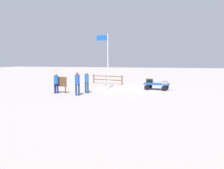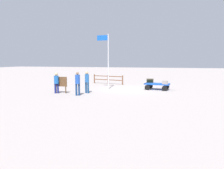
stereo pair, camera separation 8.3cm
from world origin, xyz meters
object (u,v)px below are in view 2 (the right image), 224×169
at_px(luggage_cart, 157,85).
at_px(suitcase_maroon, 150,81).
at_px(worker_trailing, 78,82).
at_px(signboard, 61,83).
at_px(flagpole, 107,57).
at_px(worker_lead, 87,81).
at_px(suitcase_tan, 165,82).
at_px(suitcase_olive, 150,81).
at_px(worker_supervisor, 56,81).

xyz_separation_m(luggage_cart, suitcase_maroon, (0.68, -0.53, 0.26)).
relative_size(luggage_cart, worker_trailing, 1.30).
xyz_separation_m(worker_trailing, signboard, (1.81, -0.75, -0.19)).
xyz_separation_m(suitcase_maroon, flagpole, (3.71, 1.36, 2.23)).
xyz_separation_m(luggage_cart, worker_lead, (5.23, 3.56, 0.57)).
bearing_deg(flagpole, worker_trailing, 75.13).
bearing_deg(suitcase_maroon, suitcase_tan, 143.22).
relative_size(suitcase_maroon, worker_lead, 0.32).
height_order(suitcase_maroon, flagpole, flagpole).
relative_size(suitcase_olive, worker_supervisor, 0.40).
bearing_deg(worker_lead, suitcase_olive, -137.97).
relative_size(worker_trailing, flagpole, 0.36).
bearing_deg(suitcase_tan, worker_supervisor, 24.74).
relative_size(luggage_cart, suitcase_maroon, 4.12).
height_order(worker_supervisor, flagpole, flagpole).
xyz_separation_m(worker_lead, worker_supervisor, (2.28, 0.74, -0.04)).
xyz_separation_m(worker_supervisor, signboard, (-0.25, -0.22, -0.13)).
xyz_separation_m(suitcase_maroon, worker_lead, (4.55, 4.09, 0.31)).
height_order(luggage_cart, flagpole, flagpole).
bearing_deg(worker_supervisor, flagpole, -131.99).
xyz_separation_m(luggage_cart, signboard, (7.26, 4.07, 0.41)).
xyz_separation_m(suitcase_tan, worker_trailing, (6.16, 4.32, 0.32)).
xyz_separation_m(suitcase_tan, flagpole, (5.10, 0.32, 2.21)).
distance_m(suitcase_tan, flagpole, 5.57).
bearing_deg(worker_lead, suitcase_maroon, -138.04).
bearing_deg(suitcase_tan, worker_trailing, 35.03).
relative_size(worker_lead, flagpole, 0.35).
distance_m(worker_lead, worker_trailing, 1.29).
relative_size(suitcase_olive, signboard, 0.51).
relative_size(worker_lead, signboard, 1.33).
distance_m(worker_lead, signboard, 2.10).
bearing_deg(luggage_cart, suitcase_olive, -39.63).
bearing_deg(signboard, worker_trailing, 157.35).
bearing_deg(signboard, luggage_cart, -150.70).
bearing_deg(worker_lead, worker_trailing, 79.98).
relative_size(luggage_cart, suitcase_tan, 4.49).
bearing_deg(suitcase_olive, luggage_cart, 140.37).
height_order(suitcase_olive, flagpole, flagpole).
bearing_deg(suitcase_olive, worker_trailing, 48.35).
bearing_deg(suitcase_olive, signboard, 35.06).
relative_size(suitcase_maroon, flagpole, 0.11).
bearing_deg(signboard, suitcase_maroon, -145.00).
bearing_deg(worker_lead, suitcase_tan, -152.81).
height_order(worker_trailing, worker_supervisor, worker_trailing).
relative_size(suitcase_tan, signboard, 0.39).
xyz_separation_m(suitcase_olive, worker_supervisor, (6.84, 4.84, 0.23)).
relative_size(worker_supervisor, flagpole, 0.33).
xyz_separation_m(suitcase_tan, signboard, (7.97, 3.57, 0.12)).
xyz_separation_m(suitcase_tan, worker_lead, (5.94, 3.05, 0.29)).
relative_size(suitcase_olive, worker_trailing, 0.38).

